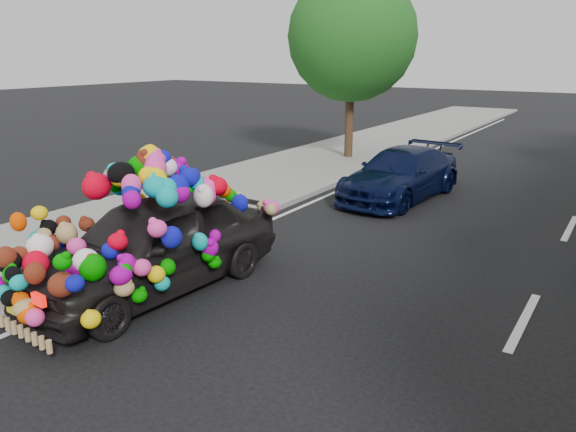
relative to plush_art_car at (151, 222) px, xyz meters
name	(u,v)px	position (x,y,z in m)	size (l,w,h in m)	color
ground	(298,269)	(1.43, 1.90, -1.08)	(100.00, 100.00, 0.00)	black
sidewalk	(122,225)	(-2.87, 1.90, -1.02)	(4.00, 60.00, 0.12)	gray
kerb	(193,241)	(-0.92, 1.90, -1.02)	(0.15, 60.00, 0.13)	gray
lane_markings	(523,321)	(5.03, 1.90, -1.08)	(6.00, 50.00, 0.01)	silver
tree_near_sidewalk	(352,36)	(-2.37, 11.40, 2.94)	(4.20, 4.20, 6.13)	#332114
plush_art_car	(151,222)	(0.00, 0.00, 0.00)	(2.43, 4.65, 2.11)	black
navy_sedan	(401,174)	(1.07, 7.38, -0.46)	(1.73, 4.25, 1.23)	black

